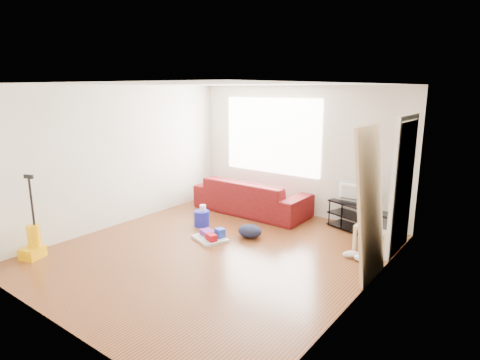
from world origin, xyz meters
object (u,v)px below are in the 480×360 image
Objects in this scene: bucket at (202,226)px; cleaning_tray at (211,236)px; backpack at (250,237)px; sofa at (251,212)px; side_table at (376,229)px; tv_stand at (350,215)px; vacuum at (33,243)px.

cleaning_tray is (0.59, -0.42, 0.06)m from bucket.
backpack is at bearing 46.32° from cleaning_tray.
side_table is at bearing 170.13° from sofa.
tv_stand is 2.49m from cleaning_tray.
sofa reaches higher than backpack.
vacuum is at bearing -111.49° from tv_stand.
sofa is 1.40m from backpack.
bucket is at bearing 49.60° from vacuum.
sofa is 1.98m from tv_stand.
side_table is (2.66, -0.46, 0.36)m from sofa.
backpack is (-1.87, -0.69, -0.36)m from side_table.
tv_stand is (1.95, 0.27, 0.25)m from sofa.
side_table is at bearing 21.55° from vacuum.
side_table is at bearing 26.63° from cleaning_tray.
tv_stand is 2.66m from bucket.
tv_stand is at bearing -172.10° from sofa.
tv_stand is at bearing 134.22° from side_table.
bucket reaches higher than backpack.
sofa is at bearing 113.22° from backpack.
tv_stand reaches higher than sofa.
side_table reaches higher than cleaning_tray.
cleaning_tray is at bearing 34.23° from vacuum.
backpack is at bearing -111.66° from tv_stand.
cleaning_tray reaches higher than backpack.
vacuum is (-1.63, -2.11, 0.17)m from cleaning_tray.
sofa is 4.30× the size of side_table.
tv_stand is 0.64× the size of vacuum.
sofa is 1.87× the size of vacuum.
tv_stand is 1.47× the size of side_table.
backpack is at bearing 2.75° from bucket.
bucket is at bearing -165.69° from side_table.
side_table is (0.71, -0.73, 0.10)m from tv_stand.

